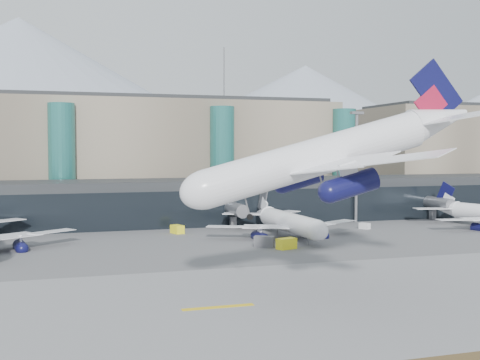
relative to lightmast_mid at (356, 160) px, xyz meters
name	(u,v)px	position (x,y,z in m)	size (l,w,h in m)	color
ground	(327,270)	(-30.00, -48.00, -14.42)	(900.00, 900.00, 0.00)	#515154
runway_strip	(383,294)	(-30.00, -63.00, -14.40)	(400.00, 40.00, 0.04)	slate
runway_markings	(383,294)	(-30.00, -63.00, -14.37)	(128.00, 1.00, 0.02)	gold
concourse	(220,201)	(-30.02, 9.73, -9.45)	(170.00, 27.00, 10.00)	black
terminal_main	(100,155)	(-55.00, 42.00, 1.03)	(130.00, 30.00, 31.00)	gray
terminal_east	(473,154)	(65.00, 42.00, 1.03)	(70.00, 30.00, 31.00)	gray
teal_towers	(145,161)	(-44.99, 26.01, -0.41)	(116.40, 19.40, 46.00)	#28716C
mountain_ridge	(128,110)	(-14.03, 332.00, 31.33)	(910.00, 400.00, 110.00)	gray
lightmast_mid	(356,160)	(0.00, 0.00, 0.00)	(3.00, 1.20, 25.60)	slate
hero_jet	(343,142)	(-34.26, -60.87, 3.41)	(37.73, 38.96, 12.54)	white
jet_parked_mid	(284,216)	(-24.05, -15.66, -10.40)	(33.00, 32.02, 10.63)	white
veh_b	(177,229)	(-43.22, -5.97, -13.58)	(2.89, 1.78, 1.67)	yellow
veh_c	(264,242)	(-32.07, -27.05, -13.46)	(3.45, 1.82, 1.91)	#4B4B50
veh_g	(365,226)	(-3.79, -11.04, -13.78)	(2.19, 1.28, 1.28)	silver
veh_h	(286,244)	(-29.11, -30.00, -13.49)	(3.35, 1.76, 1.85)	yellow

